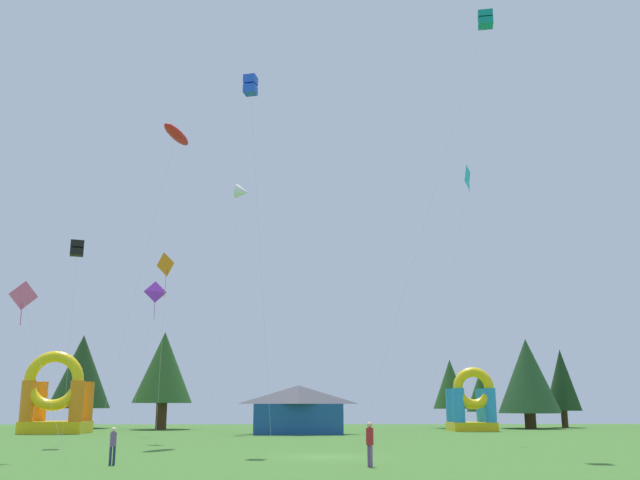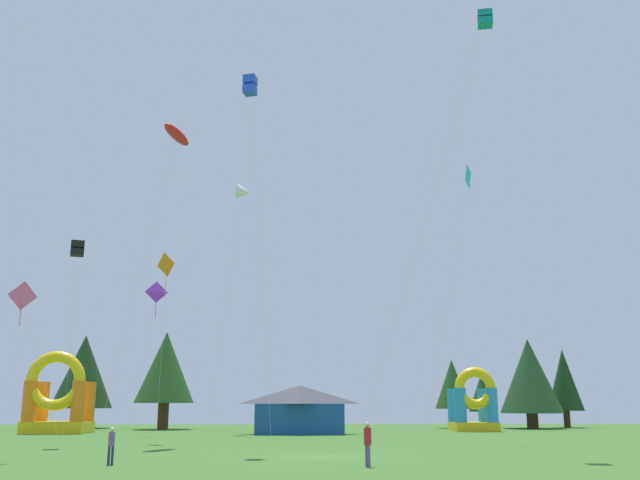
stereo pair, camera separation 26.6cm
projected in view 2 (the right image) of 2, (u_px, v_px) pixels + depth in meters
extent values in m
plane|color=#3D6B28|center=(326.00, 457.00, 34.60)|extent=(120.00, 120.00, 0.00)
pyramid|color=#19B7CC|center=(471.00, 178.00, 52.74)|extent=(0.29, 1.37, 1.37)
cylinder|color=#19B7CC|center=(470.00, 185.00, 52.61)|extent=(0.04, 0.04, 1.12)
cylinder|color=silver|center=(448.00, 299.00, 48.19)|extent=(4.94, 4.80, 18.95)
cube|color=black|center=(77.00, 253.00, 46.76)|extent=(1.05, 1.05, 0.44)
cube|color=black|center=(78.00, 245.00, 46.88)|extent=(1.05, 1.05, 0.44)
cylinder|color=silver|center=(70.00, 346.00, 46.93)|extent=(0.97, 3.20, 12.53)
pyramid|color=orange|center=(168.00, 266.00, 51.21)|extent=(1.31, 1.14, 1.28)
cylinder|color=orange|center=(166.00, 281.00, 50.87)|extent=(0.04, 0.04, 2.30)
cylinder|color=silver|center=(162.00, 349.00, 47.84)|extent=(0.60, 3.94, 12.25)
ellipsoid|color=red|center=(177.00, 135.00, 50.73)|extent=(2.17, 3.30, 1.30)
cylinder|color=silver|center=(141.00, 272.00, 44.89)|extent=(2.45, 6.98, 21.30)
pyramid|color=purple|center=(157.00, 293.00, 61.31)|extent=(1.46, 0.82, 1.41)
cylinder|color=purple|center=(156.00, 306.00, 61.14)|extent=(0.04, 0.04, 2.26)
cylinder|color=silver|center=(144.00, 363.00, 60.49)|extent=(1.79, 0.98, 11.92)
pyramid|color=#EA599E|center=(21.00, 297.00, 33.98)|extent=(0.99, 0.92, 1.01)
cylinder|color=#EA599E|center=(21.00, 311.00, 33.77)|extent=(0.04, 0.04, 1.36)
cylinder|color=silver|center=(43.00, 377.00, 33.02)|extent=(2.69, 0.21, 7.50)
cube|color=#0C7F7A|center=(485.00, 23.00, 43.94)|extent=(1.05, 1.05, 0.42)
cube|color=#0C7F7A|center=(485.00, 15.00, 44.05)|extent=(1.05, 1.05, 0.42)
cylinder|color=silver|center=(424.00, 223.00, 41.81)|extent=(8.15, 1.78, 25.80)
cone|color=white|center=(244.00, 192.00, 70.03)|extent=(1.80, 1.72, 1.62)
cylinder|color=silver|center=(227.00, 302.00, 63.62)|extent=(1.91, 7.77, 22.97)
cube|color=blue|center=(250.00, 90.00, 44.45)|extent=(0.91, 0.91, 0.54)
cube|color=blue|center=(250.00, 80.00, 44.59)|extent=(0.91, 0.91, 0.54)
cylinder|color=silver|center=(261.00, 266.00, 44.79)|extent=(1.50, 5.65, 22.03)
cylinder|color=navy|center=(109.00, 456.00, 29.84)|extent=(0.13, 0.13, 0.75)
cylinder|color=navy|center=(112.00, 456.00, 29.87)|extent=(0.13, 0.13, 0.75)
cylinder|color=#724C8C|center=(112.00, 439.00, 30.00)|extent=(0.31, 0.31, 0.59)
sphere|color=beige|center=(112.00, 430.00, 30.09)|extent=(0.20, 0.20, 0.20)
cylinder|color=#724C8C|center=(367.00, 456.00, 29.04)|extent=(0.17, 0.17, 0.86)
cylinder|color=#724C8C|center=(369.00, 456.00, 28.89)|extent=(0.17, 0.17, 0.86)
cylinder|color=#B21E26|center=(368.00, 436.00, 29.14)|extent=(0.41, 0.41, 0.68)
sphere|color=#D8AD84|center=(367.00, 425.00, 29.24)|extent=(0.23, 0.23, 0.23)
cube|color=yellow|center=(473.00, 427.00, 69.04)|extent=(4.21, 4.15, 0.82)
cylinder|color=#268CD8|center=(460.00, 405.00, 67.99)|extent=(1.16, 1.16, 3.22)
cylinder|color=#268CD8|center=(492.00, 405.00, 68.09)|extent=(1.16, 1.16, 3.22)
cylinder|color=#268CD8|center=(453.00, 405.00, 70.90)|extent=(1.16, 1.16, 3.22)
cylinder|color=#268CD8|center=(484.00, 405.00, 71.00)|extent=(1.16, 1.16, 3.22)
torus|color=yellow|center=(475.00, 388.00, 68.41)|extent=(3.98, 0.93, 3.98)
cube|color=yellow|center=(58.00, 427.00, 63.59)|extent=(5.47, 4.36, 1.04)
cylinder|color=orange|center=(30.00, 401.00, 62.51)|extent=(1.22, 1.22, 3.52)
cylinder|color=orange|center=(78.00, 401.00, 62.64)|extent=(1.22, 1.22, 3.52)
cylinder|color=orange|center=(42.00, 401.00, 65.57)|extent=(1.22, 1.22, 3.52)
cylinder|color=orange|center=(88.00, 401.00, 65.70)|extent=(1.22, 1.22, 3.52)
torus|color=yellow|center=(56.00, 381.00, 62.98)|extent=(5.23, 0.98, 5.23)
cube|color=#19478C|center=(299.00, 419.00, 61.49)|extent=(7.55, 4.44, 2.56)
pyramid|color=#3F3F47|center=(300.00, 395.00, 61.96)|extent=(7.55, 4.44, 1.58)
cylinder|color=#4C331E|center=(80.00, 418.00, 76.52)|extent=(1.18, 1.18, 2.12)
cone|color=#193819|center=(84.00, 371.00, 77.65)|extent=(6.54, 6.54, 7.87)
cylinder|color=#4C331E|center=(163.00, 416.00, 73.37)|extent=(1.11, 1.11, 2.66)
cone|color=#234C1E|center=(166.00, 367.00, 74.51)|extent=(6.15, 6.15, 7.35)
cylinder|color=#4C331E|center=(454.00, 418.00, 77.02)|extent=(0.70, 0.70, 2.06)
cone|color=#234C1E|center=(452.00, 384.00, 77.86)|extent=(3.88, 3.88, 5.29)
cylinder|color=#4C331E|center=(484.00, 420.00, 78.97)|extent=(0.58, 0.58, 1.72)
cone|color=#234C1E|center=(482.00, 392.00, 79.66)|extent=(3.21, 3.21, 4.31)
cylinder|color=#4C331E|center=(533.00, 421.00, 75.66)|extent=(1.19, 1.19, 1.60)
cone|color=#1E4221|center=(530.00, 376.00, 76.74)|extent=(6.62, 6.62, 7.91)
cylinder|color=#4C331E|center=(567.00, 419.00, 78.88)|extent=(0.71, 0.71, 1.84)
cone|color=#193819|center=(564.00, 380.00, 79.85)|extent=(3.93, 3.93, 6.78)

